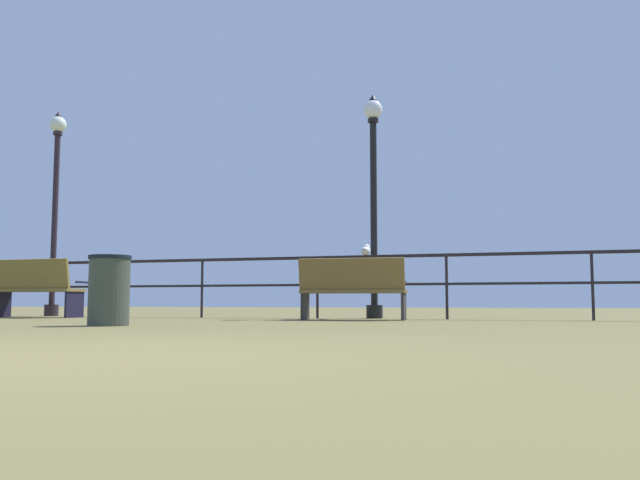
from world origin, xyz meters
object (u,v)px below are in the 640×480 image
Objects in this scene: bench_near_left at (352,286)px; bench_far_left at (34,286)px; trash_bin at (109,290)px; lamppost_center at (374,187)px; seagull_on_rail at (366,250)px; lamppost_left at (55,197)px.

bench_far_left is at bearing -179.89° from bench_near_left.
bench_near_left reaches higher than trash_bin.
bench_far_left is 0.43× the size of lamppost_center.
bench_far_left is 5.84m from seagull_on_rail.
lamppost_center is 5.12m from trash_bin.
seagull_on_rail is at bearing -2.60° from lamppost_left.
bench_near_left is 3.74m from trash_bin.
bench_far_left is at bearing -168.42° from lamppost_center.
lamppost_left is 6.39m from lamppost_center.
bench_near_left is 2.06m from lamppost_center.
lamppost_center reaches higher than bench_near_left.
lamppost_left reaches higher than lamppost_center.
trash_bin is (3.70, -3.12, -0.14)m from bench_far_left.
lamppost_left reaches higher than trash_bin.
bench_near_left is at bearing -89.69° from seagull_on_rail.
lamppost_center is at bearing 63.84° from trash_bin.
lamppost_left reaches higher than bench_near_left.
bench_near_left is at bearing 0.11° from bench_far_left.
bench_far_left is 2.06× the size of trash_bin.
bench_near_left is at bearing -10.57° from lamppost_left.
trash_bin is at bearing -45.23° from lamppost_left.
seagull_on_rail is at bearing 63.04° from trash_bin.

